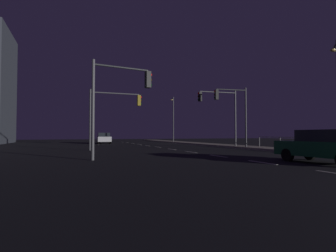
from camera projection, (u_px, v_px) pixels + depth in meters
The scene contains 11 objects.
ground_plane at pixel (188, 152), 20.64m from camera, with size 112.00×112.00×0.00m, color black.
sidewalk_right at pixel (272, 149), 23.48m from camera, with size 2.67×77.00×0.14m, color #9E937F.
lane_markings_center at pixel (172, 149), 23.92m from camera, with size 0.14×50.00×0.01m.
lane_edge_line at pixel (225, 147), 27.62m from camera, with size 0.14×53.00×0.01m.
car at pixel (326, 146), 12.32m from camera, with size 2.04×4.49×1.57m.
car_oncoming at pixel (104, 138), 38.24m from camera, with size 2.04×4.49×1.57m.
traffic_light_far_left at pixel (233, 105), 25.24m from camera, with size 3.34×0.63×5.72m.
traffic_light_overhead_east at pixel (120, 92), 14.56m from camera, with size 3.42×0.65×5.30m.
traffic_light_near_left at pixel (220, 106), 26.85m from camera, with size 4.25×0.56×5.74m.
traffic_light_far_right at pixel (114, 108), 22.86m from camera, with size 4.51×0.34×5.15m.
street_lamp_mid_block at pixel (173, 115), 44.00m from camera, with size 0.72×1.76×7.39m.
Camera 1 is at (-8.65, -1.37, 1.36)m, focal length 28.32 mm.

